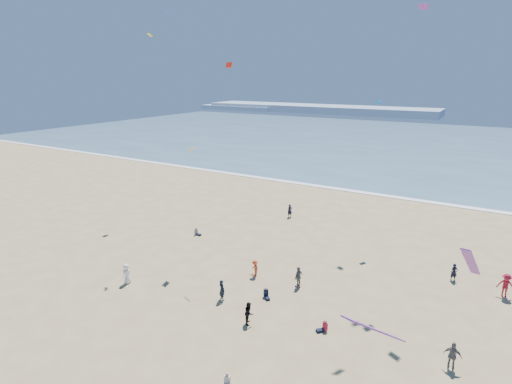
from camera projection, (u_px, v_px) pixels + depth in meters
The scene contains 7 objects.
ocean at pixel (427, 145), 99.11m from camera, with size 220.00×100.00×0.06m, color #476B84.
surf_line at pixel (374, 194), 57.76m from camera, with size 220.00×1.20×0.08m, color white.
headland_far at pixel (317, 109), 189.99m from camera, with size 110.00×20.00×3.20m, color #7A8EA8.
headland_near at pixel (240, 107), 205.54m from camera, with size 40.00×14.00×2.00m, color #7A8EA8.
standing_flyers at pixel (353, 323), 26.23m from camera, with size 31.26×33.65×1.91m.
seated_group at pixel (231, 315), 27.90m from camera, with size 19.04×23.83×0.84m.
kites_aloft at pixel (411, 97), 21.75m from camera, with size 47.61×38.98×29.87m.
Camera 1 is at (13.44, -11.38, 16.45)m, focal length 28.00 mm.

